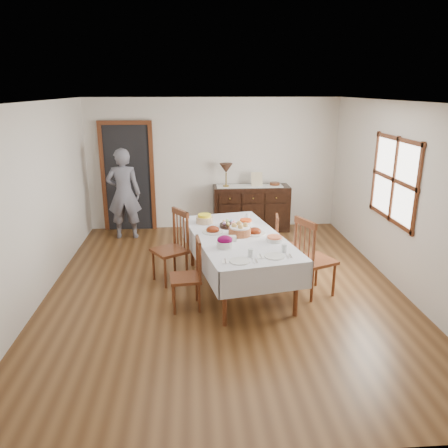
{
  "coord_description": "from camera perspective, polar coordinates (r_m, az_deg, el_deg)",
  "views": [
    {
      "loc": [
        -0.43,
        -5.7,
        2.77
      ],
      "look_at": [
        0.0,
        0.1,
        0.95
      ],
      "focal_mm": 35.0,
      "sensor_mm": 36.0,
      "label": 1
    }
  ],
  "objects": [
    {
      "name": "ground",
      "position": [
        6.35,
        0.07,
        -8.49
      ],
      "size": [
        6.0,
        6.0,
        0.0
      ],
      "primitive_type": "plane",
      "color": "brown"
    },
    {
      "name": "room_shell",
      "position": [
        6.23,
        -1.56,
        6.94
      ],
      "size": [
        5.02,
        6.02,
        2.65
      ],
      "color": "silver",
      "rests_on": "ground"
    },
    {
      "name": "dining_table",
      "position": [
        6.13,
        1.83,
        -2.36
      ],
      "size": [
        1.59,
        2.49,
        0.79
      ],
      "rotation": [
        0.0,
        0.0,
        0.19
      ],
      "color": "silver",
      "rests_on": "ground"
    },
    {
      "name": "chair_left_near",
      "position": [
        5.67,
        -4.58,
        -6.49
      ],
      "size": [
        0.43,
        0.43,
        0.94
      ],
      "rotation": [
        0.0,
        0.0,
        -1.48
      ],
      "color": "#5B2C16",
      "rests_on": "ground"
    },
    {
      "name": "chair_left_far",
      "position": [
        6.48,
        -6.72,
        -2.85
      ],
      "size": [
        0.61,
        0.61,
        1.07
      ],
      "rotation": [
        0.0,
        0.0,
        -1.01
      ],
      "color": "#5B2C16",
      "rests_on": "ground"
    },
    {
      "name": "chair_right_near",
      "position": [
        6.09,
        11.47,
        -4.21
      ],
      "size": [
        0.61,
        0.61,
        1.11
      ],
      "rotation": [
        0.0,
        0.0,
        1.97
      ],
      "color": "#5B2C16",
      "rests_on": "ground"
    },
    {
      "name": "chair_right_far",
      "position": [
        6.87,
        7.84,
        -2.5
      ],
      "size": [
        0.42,
        0.42,
        0.89
      ],
      "rotation": [
        0.0,
        0.0,
        1.42
      ],
      "color": "#5B2C16",
      "rests_on": "ground"
    },
    {
      "name": "sideboard",
      "position": [
        8.8,
        3.55,
        2.1
      ],
      "size": [
        1.51,
        0.55,
        0.91
      ],
      "color": "black",
      "rests_on": "ground"
    },
    {
      "name": "person",
      "position": [
        8.42,
        -12.97,
        4.25
      ],
      "size": [
        0.58,
        0.38,
        1.84
      ],
      "primitive_type": "imported",
      "rotation": [
        0.0,
        0.0,
        3.16
      ],
      "color": "slate",
      "rests_on": "ground"
    },
    {
      "name": "bread_basket",
      "position": [
        6.1,
        2.07,
        -0.82
      ],
      "size": [
        0.32,
        0.32,
        0.19
      ],
      "color": "#98512D",
      "rests_on": "dining_table"
    },
    {
      "name": "egg_basket",
      "position": [
        6.47,
        0.62,
        -0.11
      ],
      "size": [
        0.27,
        0.27,
        0.1
      ],
      "color": "black",
      "rests_on": "dining_table"
    },
    {
      "name": "ham_platter_a",
      "position": [
        6.23,
        -1.48,
        -0.83
      ],
      "size": [
        0.3,
        0.3,
        0.11
      ],
      "color": "silver",
      "rests_on": "dining_table"
    },
    {
      "name": "ham_platter_b",
      "position": [
        6.18,
        4.02,
        -1.04
      ],
      "size": [
        0.31,
        0.31,
        0.11
      ],
      "color": "silver",
      "rests_on": "dining_table"
    },
    {
      "name": "beet_bowl",
      "position": [
        5.64,
        0.11,
        -2.37
      ],
      "size": [
        0.21,
        0.21,
        0.16
      ],
      "color": "silver",
      "rests_on": "dining_table"
    },
    {
      "name": "carrot_bowl",
      "position": [
        6.59,
        2.86,
        0.25
      ],
      "size": [
        0.2,
        0.2,
        0.08
      ],
      "color": "silver",
      "rests_on": "dining_table"
    },
    {
      "name": "pineapple_bowl",
      "position": [
        6.67,
        -2.56,
        0.66
      ],
      "size": [
        0.26,
        0.26,
        0.14
      ],
      "color": "tan",
      "rests_on": "dining_table"
    },
    {
      "name": "casserole_dish",
      "position": [
        5.91,
        6.62,
        -1.92
      ],
      "size": [
        0.23,
        0.23,
        0.07
      ],
      "color": "silver",
      "rests_on": "dining_table"
    },
    {
      "name": "butter_dish",
      "position": [
        5.88,
        0.92,
        -1.91
      ],
      "size": [
        0.15,
        0.12,
        0.07
      ],
      "color": "silver",
      "rests_on": "dining_table"
    },
    {
      "name": "setting_left",
      "position": [
        5.25,
        2.5,
        -4.49
      ],
      "size": [
        0.44,
        0.31,
        0.1
      ],
      "color": "silver",
      "rests_on": "dining_table"
    },
    {
      "name": "setting_right",
      "position": [
        5.44,
        6.99,
        -3.84
      ],
      "size": [
        0.44,
        0.31,
        0.1
      ],
      "color": "silver",
      "rests_on": "dining_table"
    },
    {
      "name": "glass_far_a",
      "position": [
        6.75,
        -1.77,
        0.77
      ],
      "size": [
        0.07,
        0.07,
        0.1
      ],
      "color": "silver",
      "rests_on": "dining_table"
    },
    {
      "name": "glass_far_b",
      "position": [
        6.87,
        3.11,
        1.01
      ],
      "size": [
        0.06,
        0.06,
        0.09
      ],
      "color": "silver",
      "rests_on": "dining_table"
    },
    {
      "name": "runner",
      "position": [
        8.68,
        3.36,
        4.98
      ],
      "size": [
        1.3,
        0.35,
        0.01
      ],
      "color": "white",
      "rests_on": "sideboard"
    },
    {
      "name": "table_lamp",
      "position": [
        8.55,
        0.27,
        7.21
      ],
      "size": [
        0.26,
        0.26,
        0.46
      ],
      "color": "brown",
      "rests_on": "sideboard"
    },
    {
      "name": "picture_frame",
      "position": [
        8.66,
        4.31,
        5.84
      ],
      "size": [
        0.22,
        0.08,
        0.28
      ],
      "color": "#C1B28A",
      "rests_on": "sideboard"
    },
    {
      "name": "deco_bowl",
      "position": [
        8.79,
        6.65,
        5.22
      ],
      "size": [
        0.2,
        0.2,
        0.06
      ],
      "color": "#5B2C16",
      "rests_on": "sideboard"
    }
  ]
}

